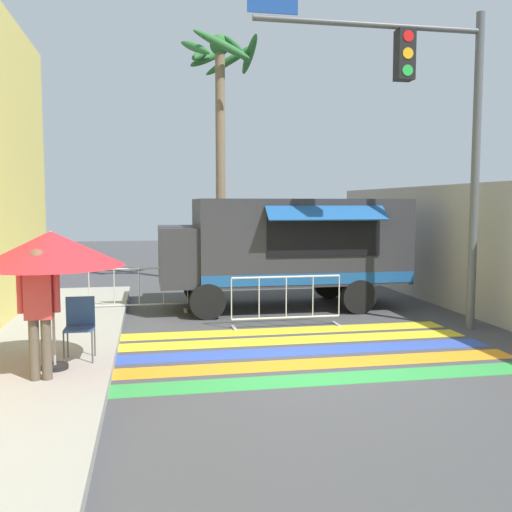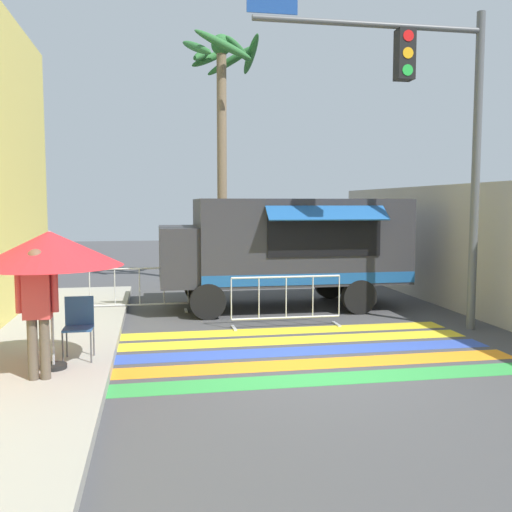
% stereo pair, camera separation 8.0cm
% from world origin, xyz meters
% --- Properties ---
extents(ground_plane, '(60.00, 60.00, 0.00)m').
position_xyz_m(ground_plane, '(0.00, 0.00, 0.00)').
color(ground_plane, '#424244').
extents(concrete_wall_right, '(0.20, 16.00, 2.87)m').
position_xyz_m(concrete_wall_right, '(4.36, 3.00, 1.43)').
color(concrete_wall_right, '#A39E93').
rests_on(concrete_wall_right, ground_plane).
extents(crosswalk_painted, '(6.40, 3.60, 0.01)m').
position_xyz_m(crosswalk_painted, '(0.00, 1.01, 0.00)').
color(crosswalk_painted, green).
rests_on(crosswalk_painted, ground_plane).
extents(food_truck, '(5.58, 2.78, 2.53)m').
position_xyz_m(food_truck, '(0.48, 4.97, 1.50)').
color(food_truck, '#2D2D33').
rests_on(food_truck, ground_plane).
extents(traffic_signal_pole, '(4.50, 0.29, 5.99)m').
position_xyz_m(traffic_signal_pole, '(2.75, 2.08, 4.12)').
color(traffic_signal_pole, '#515456').
rests_on(traffic_signal_pole, ground_plane).
extents(patio_umbrella, '(1.97, 1.97, 1.91)m').
position_xyz_m(patio_umbrella, '(-3.81, 0.14, 1.82)').
color(patio_umbrella, black).
rests_on(patio_umbrella, sidewalk_left).
extents(folding_chair, '(0.41, 0.41, 0.91)m').
position_xyz_m(folding_chair, '(-3.52, 0.64, 0.70)').
color(folding_chair, '#4C4C51').
rests_on(folding_chair, sidewalk_left).
extents(vendor_person, '(0.53, 0.22, 1.70)m').
position_xyz_m(vendor_person, '(-3.90, -0.32, 1.13)').
color(vendor_person, brown).
rests_on(vendor_person, sidewalk_left).
extents(barricade_front, '(2.21, 0.44, 1.02)m').
position_xyz_m(barricade_front, '(0.14, 2.88, 0.51)').
color(barricade_front, '#B7BABF').
rests_on(barricade_front, ground_plane).
extents(barricade_side, '(2.17, 0.44, 1.02)m').
position_xyz_m(barricade_side, '(-2.74, 4.88, 0.51)').
color(barricade_side, '#B7BABF').
rests_on(barricade_side, ground_plane).
extents(palm_tree, '(2.45, 2.45, 7.35)m').
position_xyz_m(palm_tree, '(-0.36, 9.12, 5.49)').
color(palm_tree, '#7A664C').
rests_on(palm_tree, ground_plane).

